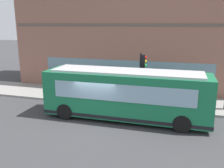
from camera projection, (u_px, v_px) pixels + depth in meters
name	position (u px, v px, depth m)	size (l,w,h in m)	color
ground	(98.00, 120.00, 15.13)	(120.00, 120.00, 0.00)	#38383A
sidewalk_curb	(117.00, 98.00, 19.36)	(3.93, 40.00, 0.15)	gray
building_corner	(133.00, 30.00, 23.14)	(6.91, 20.67, 10.32)	#8C5B4C
city_bus_nearside	(126.00, 95.00, 15.06)	(2.69, 10.07, 3.07)	#197247
traffic_light_near_corner	(142.00, 69.00, 16.90)	(0.32, 0.49, 3.69)	black
fire_hydrant	(196.00, 103.00, 16.85)	(0.35, 0.35, 0.74)	red
pedestrian_near_hydrant	(47.00, 76.00, 22.26)	(0.32, 0.32, 1.73)	#3F8C4C
newspaper_vending_box	(154.00, 97.00, 17.91)	(0.44, 0.43, 0.90)	#263F99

